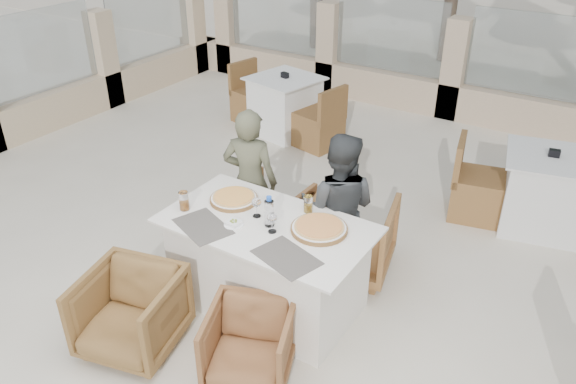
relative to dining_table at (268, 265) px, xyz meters
The scene contains 23 objects.
ground 0.40m from the dining_table, 166.73° to the right, with size 80.00×80.00×0.00m, color beige.
sand_patch 13.98m from the dining_table, 90.44° to the left, with size 30.00×16.00×0.01m, color beige.
perimeter_wall_far 4.79m from the dining_table, 91.28° to the left, with size 10.00×0.34×1.60m, color #C9AF8E, non-canonical shape.
perimeter_wall_left 4.85m from the dining_table, 162.25° to the left, with size 0.34×7.00×1.60m, color beige, non-canonical shape.
dining_table is the anchor object (origin of this frame).
placemat_near_left 0.61m from the dining_table, 142.41° to the right, with size 0.45×0.30×0.00m, color #5A544D.
placemat_near_right 0.60m from the dining_table, 38.07° to the right, with size 0.45×0.30×0.00m, color #59534C.
pizza_left 0.60m from the dining_table, 161.92° to the left, with size 0.39×0.39×0.05m, color orange.
pizza_right 0.58m from the dining_table, 18.35° to the left, with size 0.42×0.42×0.05m, color #D8581D.
water_bottle 0.51m from the dining_table, 15.99° to the right, with size 0.07×0.07×0.25m, color #B5DAEE.
wine_glass_centre 0.49m from the dining_table, 160.11° to the left, with size 0.08×0.08×0.18m, color white, non-canonical shape.
wine_glass_near 0.49m from the dining_table, 35.35° to the right, with size 0.08×0.08×0.18m, color white, non-canonical shape.
beer_glass_left 0.82m from the dining_table, 165.04° to the right, with size 0.08×0.08×0.15m, color #C26D1B.
beer_glass_right 0.58m from the dining_table, 61.13° to the left, with size 0.07×0.07×0.14m, color #C58D1B.
olive_dish 0.48m from the dining_table, 142.26° to the right, with size 0.11×0.11×0.04m, color white, non-canonical shape.
armchair_far_left 0.88m from the dining_table, 123.64° to the left, with size 0.66×0.68×0.61m, color brown.
armchair_far_right 0.86m from the dining_table, 67.08° to the left, with size 0.71×0.73×0.67m, color #996637.
armchair_near_left 1.08m from the dining_table, 121.52° to the right, with size 0.66×0.68×0.62m, color brown.
armchair_near_right 0.76m from the dining_table, 65.13° to the right, with size 0.57×0.59×0.53m, color brown.
diner_left 0.89m from the dining_table, 134.53° to the left, with size 0.50×0.33×1.37m, color #595941.
diner_right 0.74m from the dining_table, 65.48° to the left, with size 0.65×0.51×1.34m, color #373A3C.
bg_table_a 3.49m from the dining_table, 120.63° to the left, with size 1.64×0.82×0.77m, color white, non-canonical shape.
bg_table_b 2.88m from the dining_table, 56.21° to the left, with size 1.64×0.82×0.77m, color silver, non-canonical shape.
Camera 1 is at (2.16, -2.89, 3.06)m, focal length 35.00 mm.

